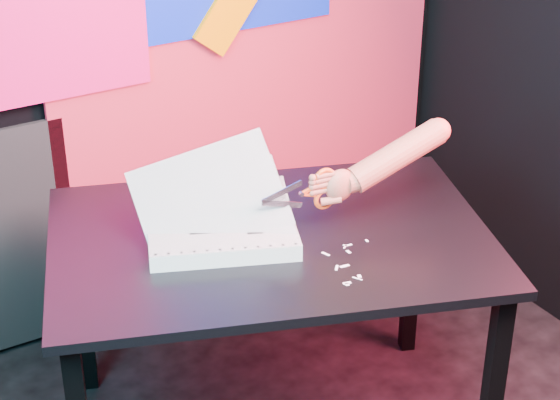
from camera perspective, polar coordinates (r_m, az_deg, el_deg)
room at (r=1.90m, az=2.81°, el=4.16°), size 3.01×3.01×2.71m
backdrop at (r=3.29m, az=-10.69°, el=6.81°), size 2.88×0.05×2.08m
work_table at (r=2.76m, az=-0.57°, el=-3.65°), size 1.49×1.23×0.75m
printout_stack at (r=2.69m, az=-3.61°, el=-1.84°), size 0.51×0.45×0.31m
scissors at (r=2.68m, az=2.43°, el=0.62°), size 0.23×0.03×0.13m
hand_forearm at (r=2.76m, az=6.56°, el=2.43°), size 0.45×0.11×0.20m
paper_clippings at (r=2.59m, az=4.05°, el=-3.87°), size 0.19×0.19×0.00m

